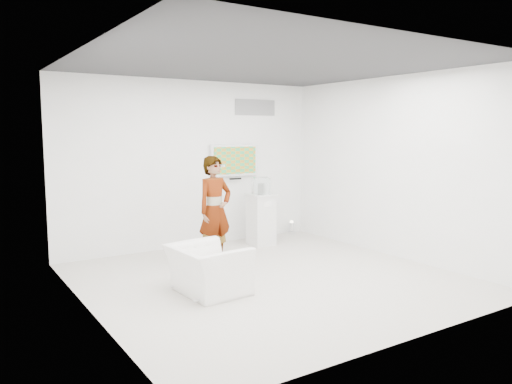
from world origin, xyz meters
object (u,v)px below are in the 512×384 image
armchair (208,269)px  pedestal (261,219)px  floor_uplight (292,228)px  tv (234,160)px  person (215,210)px

armchair → pedestal: size_ratio=1.01×
pedestal → floor_uplight: pedestal is taller
tv → pedestal: tv is taller
person → floor_uplight: size_ratio=6.44×
tv → person: (-1.10, -1.27, -0.69)m
person → pedestal: person is taller
tv → floor_uplight: bearing=-4.1°
tv → person: 1.82m
tv → armchair: tv is taller
armchair → floor_uplight: armchair is taller
pedestal → floor_uplight: 1.22m
pedestal → person: bearing=-152.2°
person → floor_uplight: bearing=15.7°
tv → pedestal: size_ratio=1.05×
tv → pedestal: bearing=-67.6°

